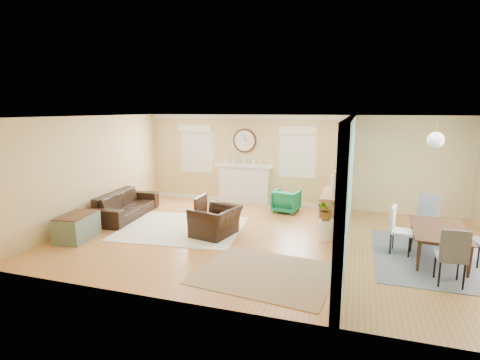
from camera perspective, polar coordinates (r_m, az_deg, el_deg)
name	(u,v)px	position (r m, az deg, el deg)	size (l,w,h in m)	color
floor	(271,239)	(8.17, 4.78, -8.99)	(9.00, 9.00, 0.00)	#B0703A
wall_back	(296,161)	(10.74, 8.46, 2.84)	(9.00, 0.02, 2.60)	tan
wall_front	(222,220)	(5.02, -2.70, -6.07)	(9.00, 0.02, 2.60)	tan
wall_left	(92,170)	(9.83, -21.60, 1.48)	(0.02, 6.00, 2.60)	tan
ceiling	(273,117)	(7.69, 5.08, 9.56)	(9.00, 6.00, 0.02)	white
partition	(348,179)	(7.91, 16.12, 0.15)	(0.17, 6.00, 2.60)	tan
fireplace	(244,183)	(11.07, 0.58, -0.50)	(1.70, 0.30, 1.17)	white
wall_clock	(245,141)	(10.98, 0.73, 6.01)	(0.70, 0.07, 0.70)	#4B281A
window_left	(196,146)	(11.53, -6.72, 5.21)	(1.05, 0.13, 1.42)	white
window_right	(297,149)	(10.64, 8.74, 4.70)	(1.05, 0.13, 1.42)	white
pendant	(436,140)	(7.64, 27.65, 5.38)	(0.30, 0.30, 0.55)	gold
rug_cream	(182,228)	(8.95, -8.81, -7.27)	(2.74, 2.37, 0.01)	white
rug_jute	(265,273)	(6.57, 3.82, -14.00)	(2.24, 1.83, 0.01)	tan
rug_grey	(438,258)	(8.06, 27.95, -10.51)	(2.28, 2.85, 0.01)	slate
sofa	(126,205)	(10.14, -17.04, -3.60)	(2.22, 0.87, 0.65)	black
eames_chair	(216,221)	(8.30, -3.71, -6.32)	(0.99, 0.87, 0.64)	black
green_chair	(286,201)	(10.23, 7.06, -3.20)	(0.65, 0.67, 0.61)	#13724C
trunk	(77,227)	(8.80, -23.60, -6.56)	(0.70, 1.02, 0.55)	#5E715C
credenza	(332,209)	(9.28, 13.91, -4.28)	(0.52, 1.54, 0.80)	#966C4B
tv	(333,181)	(9.13, 14.00, -0.08)	(1.01, 0.13, 0.58)	black
garden_stool	(325,230)	(8.22, 12.89, -7.46)	(0.31, 0.31, 0.45)	white
potted_plant	(326,209)	(8.09, 13.03, -4.35)	(0.42, 0.37, 0.47)	#337F33
dining_table	(440,244)	(7.96, 28.13, -8.58)	(1.66, 0.92, 0.58)	#4B281A
dining_chair_n	(427,214)	(8.91, 26.59, -4.61)	(0.53, 0.53, 0.97)	slate
dining_chair_s	(451,251)	(6.85, 29.48, -9.37)	(0.43, 0.43, 0.95)	slate
dining_chair_w	(402,227)	(7.86, 23.48, -6.54)	(0.49, 0.49, 0.92)	white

